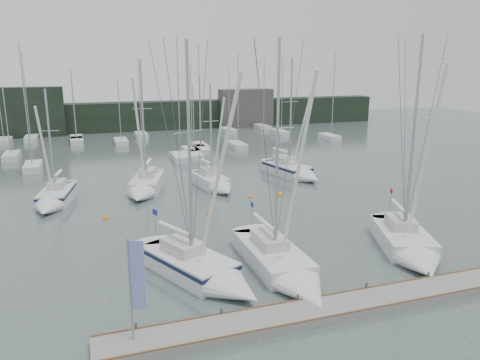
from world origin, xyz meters
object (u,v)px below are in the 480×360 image
object	(u,v)px
sailboat_near_center	(287,270)
sailboat_mid_c	(215,184)
sailboat_near_right	(411,249)
sailboat_near_left	(206,273)
sailboat_mid_d	(295,172)
buoy_b	(280,195)
buoy_c	(106,218)
dock_banner	(135,281)
sailboat_mid_a	(53,200)
buoy_d	(251,197)
sailboat_mid_b	(144,188)
buoy_a	(209,214)

from	to	relation	value
sailboat_near_center	sailboat_mid_c	world-z (taller)	sailboat_near_center
sailboat_near_right	sailboat_mid_c	world-z (taller)	sailboat_near_right
sailboat_near_left	sailboat_mid_d	world-z (taller)	sailboat_near_left
buoy_b	buoy_c	bearing A→B (deg)	-174.25
sailboat_near_center	dock_banner	world-z (taller)	sailboat_near_center
sailboat_near_center	sailboat_mid_a	xyz separation A→B (m)	(-13.17, 19.08, 0.06)
dock_banner	buoy_d	xyz separation A→B (m)	(12.51, 20.03, -3.15)
sailboat_mid_b	sailboat_mid_c	xyz separation A→B (m)	(6.71, -0.64, -0.05)
buoy_c	sailboat_mid_d	bearing A→B (deg)	20.10
sailboat_mid_d	dock_banner	size ratio (longest dim) A/B	2.86
sailboat_mid_c	buoy_c	distance (m)	11.86
sailboat_near_right	sailboat_mid_d	xyz separation A→B (m)	(2.07, 21.27, 0.07)
buoy_b	buoy_d	size ratio (longest dim) A/B	1.23
sailboat_mid_b	sailboat_mid_d	xyz separation A→B (m)	(16.06, 1.22, 0.04)
sailboat_mid_a	sailboat_mid_c	xyz separation A→B (m)	(14.58, 0.58, -0.01)
sailboat_mid_a	dock_banner	world-z (taller)	sailboat_mid_a
sailboat_near_left	sailboat_mid_a	xyz separation A→B (m)	(-8.73, 18.02, -0.02)
sailboat_near_left	buoy_c	bearing A→B (deg)	85.24
sailboat_near_left	buoy_b	xyz separation A→B (m)	(11.00, 14.77, -0.58)
sailboat_mid_a	buoy_c	bearing A→B (deg)	-39.04
sailboat_mid_c	sailboat_mid_a	bearing A→B (deg)	174.71
buoy_a	dock_banner	world-z (taller)	dock_banner
sailboat_mid_d	sailboat_mid_c	bearing A→B (deg)	178.42
sailboat_near_center	sailboat_mid_d	world-z (taller)	sailboat_near_center
sailboat_mid_c	buoy_b	size ratio (longest dim) A/B	18.55
sailboat_mid_d	dock_banner	xyz separation A→B (m)	(-19.56, -25.50, 2.52)
sailboat_mid_c	buoy_d	size ratio (longest dim) A/B	22.83
sailboat_near_left	sailboat_near_right	world-z (taller)	sailboat_near_right
sailboat_near_center	buoy_d	world-z (taller)	sailboat_near_center
sailboat_mid_a	sailboat_near_left	bearing A→B (deg)	-53.06
buoy_c	buoy_d	world-z (taller)	buoy_c
sailboat_near_right	sailboat_near_left	bearing A→B (deg)	-162.60
buoy_d	buoy_c	bearing A→B (deg)	-171.98
sailboat_mid_d	buoy_a	bearing A→B (deg)	-155.99
sailboat_mid_b	buoy_b	size ratio (longest dim) A/B	22.35
sailboat_near_right	buoy_c	size ratio (longest dim) A/B	26.89
sailboat_mid_d	buoy_b	distance (m)	7.11
sailboat_mid_b	sailboat_near_center	bearing A→B (deg)	-57.53
sailboat_near_center	sailboat_mid_b	world-z (taller)	sailboat_near_center
sailboat_near_center	sailboat_mid_a	bearing A→B (deg)	124.99
buoy_a	sailboat_mid_c	bearing A→B (deg)	70.24
sailboat_near_left	sailboat_mid_d	bearing A→B (deg)	29.06
buoy_d	sailboat_mid_a	bearing A→B (deg)	169.84
sailboat_mid_c	buoy_b	bearing A→B (deg)	-44.17
sailboat_near_right	sailboat_mid_d	size ratio (longest dim) A/B	1.10
sailboat_mid_a	buoy_a	size ratio (longest dim) A/B	20.83
sailboat_mid_c	dock_banner	world-z (taller)	sailboat_mid_c
sailboat_near_center	buoy_c	bearing A→B (deg)	123.03
sailboat_mid_b	buoy_a	bearing A→B (deg)	-43.68
sailboat_near_center	buoy_d	bearing A→B (deg)	77.34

